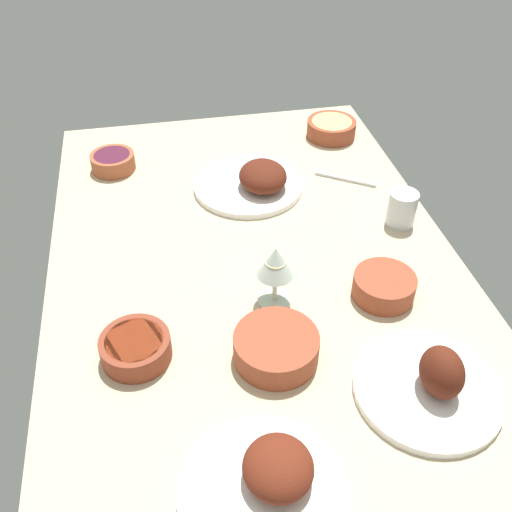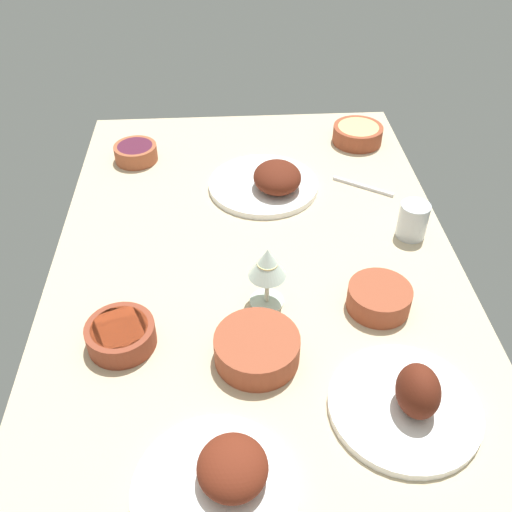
{
  "view_description": "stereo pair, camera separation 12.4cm",
  "coord_description": "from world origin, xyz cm",
  "px_view_note": "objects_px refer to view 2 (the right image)",
  "views": [
    {
      "loc": [
        -92.61,
        18.25,
        87.05
      ],
      "look_at": [
        0.0,
        0.0,
        6.0
      ],
      "focal_mm": 39.98,
      "sensor_mm": 36.0,
      "label": 1
    },
    {
      "loc": [
        -94.21,
        5.93,
        87.05
      ],
      "look_at": [
        0.0,
        0.0,
        6.0
      ],
      "focal_mm": 39.98,
      "sensor_mm": 36.0,
      "label": 2
    }
  ],
  "objects_px": {
    "plate_far_side": "(270,181)",
    "bowl_pasta": "(358,134)",
    "bowl_potatoes": "(257,348)",
    "fork_loose": "(363,186)",
    "water_tumbler": "(413,220)",
    "bowl_soup": "(379,297)",
    "plate_near_viewer": "(409,401)",
    "plate_center_main": "(223,480)",
    "bowl_onions": "(136,152)",
    "wine_glass": "(267,266)",
    "bowl_sauce": "(121,334)"
  },
  "relations": [
    {
      "from": "plate_far_side",
      "to": "bowl_pasta",
      "type": "height_order",
      "value": "plate_far_side"
    },
    {
      "from": "bowl_soup",
      "to": "bowl_pasta",
      "type": "bearing_deg",
      "value": -7.69
    },
    {
      "from": "bowl_pasta",
      "to": "bowl_potatoes",
      "type": "bearing_deg",
      "value": 156.38
    },
    {
      "from": "plate_near_viewer",
      "to": "wine_glass",
      "type": "xyz_separation_m",
      "value": [
        0.27,
        0.22,
        0.07
      ]
    },
    {
      "from": "plate_near_viewer",
      "to": "bowl_onions",
      "type": "bearing_deg",
      "value": 32.22
    },
    {
      "from": "plate_far_side",
      "to": "bowl_pasta",
      "type": "xyz_separation_m",
      "value": [
        0.23,
        -0.27,
        0.0
      ]
    },
    {
      "from": "plate_far_side",
      "to": "bowl_soup",
      "type": "distance_m",
      "value": 0.47
    },
    {
      "from": "plate_near_viewer",
      "to": "fork_loose",
      "type": "bearing_deg",
      "value": -5.49
    },
    {
      "from": "bowl_onions",
      "to": "bowl_soup",
      "type": "bearing_deg",
      "value": -138.15
    },
    {
      "from": "fork_loose",
      "to": "bowl_sauce",
      "type": "bearing_deg",
      "value": 74.77
    },
    {
      "from": "fork_loose",
      "to": "bowl_pasta",
      "type": "bearing_deg",
      "value": -63.87
    },
    {
      "from": "plate_far_side",
      "to": "fork_loose",
      "type": "relative_size",
      "value": 1.69
    },
    {
      "from": "plate_far_side",
      "to": "bowl_pasta",
      "type": "distance_m",
      "value": 0.36
    },
    {
      "from": "water_tumbler",
      "to": "bowl_soup",
      "type": "bearing_deg",
      "value": 150.44
    },
    {
      "from": "plate_far_side",
      "to": "water_tumbler",
      "type": "bearing_deg",
      "value": -123.56
    },
    {
      "from": "plate_far_side",
      "to": "fork_loose",
      "type": "height_order",
      "value": "plate_far_side"
    },
    {
      "from": "bowl_soup",
      "to": "fork_loose",
      "type": "height_order",
      "value": "bowl_soup"
    },
    {
      "from": "plate_far_side",
      "to": "bowl_onions",
      "type": "height_order",
      "value": "plate_far_side"
    },
    {
      "from": "wine_glass",
      "to": "fork_loose",
      "type": "xyz_separation_m",
      "value": [
        0.4,
        -0.28,
        -0.1
      ]
    },
    {
      "from": "bowl_onions",
      "to": "fork_loose",
      "type": "distance_m",
      "value": 0.63
    },
    {
      "from": "plate_far_side",
      "to": "bowl_soup",
      "type": "xyz_separation_m",
      "value": [
        -0.43,
        -0.18,
        0.0
      ]
    },
    {
      "from": "plate_far_side",
      "to": "bowl_potatoes",
      "type": "xyz_separation_m",
      "value": [
        -0.55,
        0.07,
        0.0
      ]
    },
    {
      "from": "wine_glass",
      "to": "fork_loose",
      "type": "relative_size",
      "value": 0.84
    },
    {
      "from": "bowl_sauce",
      "to": "bowl_soup",
      "type": "bearing_deg",
      "value": -82.58
    },
    {
      "from": "bowl_potatoes",
      "to": "water_tumbler",
      "type": "height_order",
      "value": "water_tumbler"
    },
    {
      "from": "bowl_potatoes",
      "to": "fork_loose",
      "type": "xyz_separation_m",
      "value": [
        0.55,
        -0.31,
        -0.03
      ]
    },
    {
      "from": "wine_glass",
      "to": "plate_near_viewer",
      "type": "bearing_deg",
      "value": -141.5
    },
    {
      "from": "bowl_pasta",
      "to": "wine_glass",
      "type": "bearing_deg",
      "value": 153.9
    },
    {
      "from": "plate_far_side",
      "to": "plate_near_viewer",
      "type": "relative_size",
      "value": 1.09
    },
    {
      "from": "plate_far_side",
      "to": "bowl_onions",
      "type": "bearing_deg",
      "value": 64.32
    },
    {
      "from": "bowl_onions",
      "to": "bowl_sauce",
      "type": "xyz_separation_m",
      "value": [
        -0.67,
        -0.04,
        0.0
      ]
    },
    {
      "from": "bowl_soup",
      "to": "bowl_onions",
      "type": "bearing_deg",
      "value": 41.85
    },
    {
      "from": "bowl_pasta",
      "to": "fork_loose",
      "type": "xyz_separation_m",
      "value": [
        -0.24,
        0.03,
        -0.02
      ]
    },
    {
      "from": "bowl_onions",
      "to": "bowl_pasta",
      "type": "bearing_deg",
      "value": -84.43
    },
    {
      "from": "bowl_sauce",
      "to": "wine_glass",
      "type": "xyz_separation_m",
      "value": [
        0.09,
        -0.28,
        0.07
      ]
    },
    {
      "from": "plate_far_side",
      "to": "bowl_soup",
      "type": "relative_size",
      "value": 2.21
    },
    {
      "from": "plate_far_side",
      "to": "fork_loose",
      "type": "xyz_separation_m",
      "value": [
        -0.0,
        -0.24,
        -0.02
      ]
    },
    {
      "from": "plate_far_side",
      "to": "bowl_sauce",
      "type": "distance_m",
      "value": 0.59
    },
    {
      "from": "plate_center_main",
      "to": "plate_far_side",
      "type": "distance_m",
      "value": 0.81
    },
    {
      "from": "plate_far_side",
      "to": "plate_near_viewer",
      "type": "distance_m",
      "value": 0.7
    },
    {
      "from": "bowl_potatoes",
      "to": "fork_loose",
      "type": "distance_m",
      "value": 0.63
    },
    {
      "from": "plate_far_side",
      "to": "bowl_soup",
      "type": "bearing_deg",
      "value": -156.94
    },
    {
      "from": "bowl_onions",
      "to": "bowl_pasta",
      "type": "relative_size",
      "value": 0.82
    },
    {
      "from": "bowl_soup",
      "to": "fork_loose",
      "type": "distance_m",
      "value": 0.43
    },
    {
      "from": "plate_far_side",
      "to": "water_tumbler",
      "type": "height_order",
      "value": "water_tumbler"
    },
    {
      "from": "plate_center_main",
      "to": "bowl_potatoes",
      "type": "xyz_separation_m",
      "value": [
        0.25,
        -0.07,
        0.01
      ]
    },
    {
      "from": "plate_near_viewer",
      "to": "bowl_potatoes",
      "type": "distance_m",
      "value": 0.28
    },
    {
      "from": "bowl_onions",
      "to": "wine_glass",
      "type": "xyz_separation_m",
      "value": [
        -0.58,
        -0.32,
        0.07
      ]
    },
    {
      "from": "bowl_sauce",
      "to": "bowl_pasta",
      "type": "xyz_separation_m",
      "value": [
        0.73,
        -0.59,
        0.0
      ]
    },
    {
      "from": "plate_center_main",
      "to": "bowl_soup",
      "type": "xyz_separation_m",
      "value": [
        0.36,
        -0.32,
        0.0
      ]
    }
  ]
}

